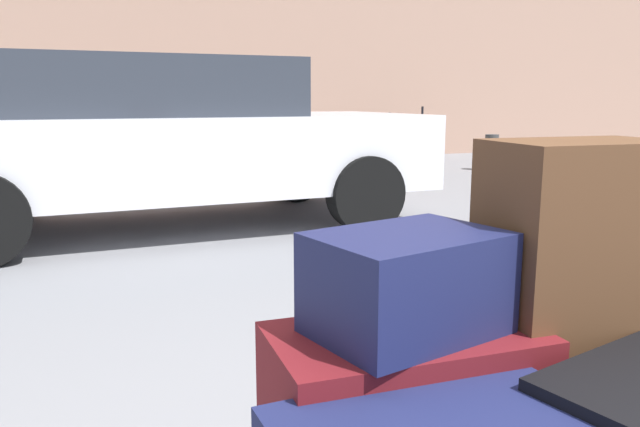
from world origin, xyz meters
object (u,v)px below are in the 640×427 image
object	(u,v)px
bicycle_leaning	(399,140)
bollard_kerb_far	(491,153)
duffel_bag_maroon_front_right	(404,401)
bollard_kerb_mid	(397,156)
parked_car	(166,139)
suitcase_brown_stacked_top	(572,293)
duffel_bag_navy_topmost_pile	(407,283)
bollard_kerb_near	(319,159)

from	to	relation	value
bicycle_leaning	bollard_kerb_far	xyz separation A→B (m)	(0.67, -1.73, -0.09)
duffel_bag_maroon_front_right	bollard_kerb_mid	size ratio (longest dim) A/B	0.98
parked_car	suitcase_brown_stacked_top	bearing A→B (deg)	-85.75
suitcase_brown_stacked_top	parked_car	size ratio (longest dim) A/B	0.15
duffel_bag_navy_topmost_pile	bicycle_leaning	world-z (taller)	bicycle_leaning
parked_car	bollard_kerb_far	bearing A→B (deg)	25.81
duffel_bag_maroon_front_right	suitcase_brown_stacked_top	world-z (taller)	suitcase_brown_stacked_top
duffel_bag_navy_topmost_pile	bollard_kerb_near	world-z (taller)	duffel_bag_navy_topmost_pile
duffel_bag_maroon_front_right	parked_car	world-z (taller)	parked_car
bollard_kerb_far	bicycle_leaning	bearing A→B (deg)	111.09
suitcase_brown_stacked_top	duffel_bag_navy_topmost_pile	size ratio (longest dim) A/B	1.85
bollard_kerb_near	suitcase_brown_stacked_top	bearing A→B (deg)	-106.45
duffel_bag_navy_topmost_pile	bollard_kerb_far	size ratio (longest dim) A/B	0.65
duffel_bag_navy_topmost_pile	parked_car	world-z (taller)	parked_car
bollard_kerb_mid	bollard_kerb_near	bearing A→B (deg)	180.00
parked_car	bollard_kerb_near	world-z (taller)	parked_car
suitcase_brown_stacked_top	bollard_kerb_near	distance (m)	7.20
bollard_kerb_mid	parked_car	bearing A→B (deg)	-144.83
duffel_bag_maroon_front_right	suitcase_brown_stacked_top	xyz separation A→B (m)	(0.41, -0.01, 0.19)
parked_car	bollard_kerb_mid	xyz separation A→B (m)	(3.58, 2.52, -0.48)
bicycle_leaning	duffel_bag_navy_topmost_pile	bearing A→B (deg)	-118.25
suitcase_brown_stacked_top	bollard_kerb_far	size ratio (longest dim) A/B	1.21
bollard_kerb_mid	bollard_kerb_far	xyz separation A→B (m)	(1.63, 0.00, 0.00)
duffel_bag_navy_topmost_pile	bollard_kerb_far	xyz separation A→B (m)	(5.30, 6.89, -0.46)
suitcase_brown_stacked_top	bicycle_leaning	world-z (taller)	suitcase_brown_stacked_top
suitcase_brown_stacked_top	bicycle_leaning	size ratio (longest dim) A/B	0.38
suitcase_brown_stacked_top	duffel_bag_navy_topmost_pile	bearing A→B (deg)	-177.91
bicycle_leaning	bollard_kerb_near	xyz separation A→B (m)	(-2.18, -1.73, -0.09)
bicycle_leaning	bollard_kerb_near	world-z (taller)	bicycle_leaning
duffel_bag_navy_topmost_pile	parked_car	distance (m)	4.37
duffel_bag_navy_topmost_pile	bollard_kerb_near	bearing A→B (deg)	57.01
bollard_kerb_far	suitcase_brown_stacked_top	bearing A→B (deg)	-125.33
duffel_bag_navy_topmost_pile	bicycle_leaning	xyz separation A→B (m)	(4.63, 8.62, -0.37)
duffel_bag_navy_topmost_pile	bollard_kerb_mid	xyz separation A→B (m)	(3.67, 6.89, -0.46)
bicycle_leaning	suitcase_brown_stacked_top	bearing A→B (deg)	-116.06
suitcase_brown_stacked_top	bollard_kerb_far	xyz separation A→B (m)	(4.89, 6.90, -0.40)
duffel_bag_navy_topmost_pile	parked_car	size ratio (longest dim) A/B	0.08
duffel_bag_maroon_front_right	duffel_bag_navy_topmost_pile	distance (m)	0.25
parked_car	bollard_kerb_near	size ratio (longest dim) A/B	7.82
parked_car	bollard_kerb_far	world-z (taller)	parked_car
duffel_bag_maroon_front_right	duffel_bag_navy_topmost_pile	size ratio (longest dim) A/B	1.50
parked_car	bollard_kerb_far	xyz separation A→B (m)	(5.21, 2.52, -0.48)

